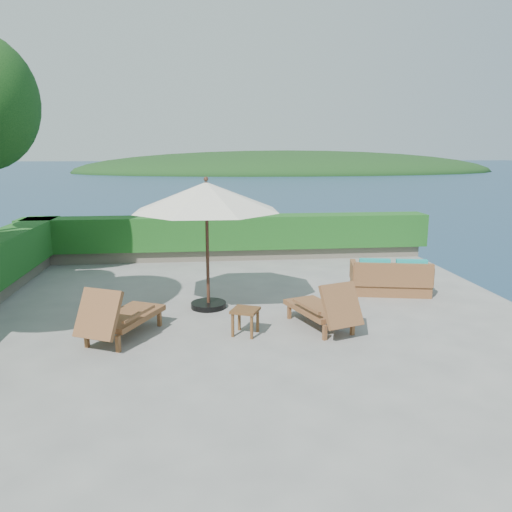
{
  "coord_description": "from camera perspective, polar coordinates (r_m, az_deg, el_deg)",
  "views": [
    {
      "loc": [
        -0.85,
        -9.56,
        3.31
      ],
      "look_at": [
        0.3,
        0.8,
        1.1
      ],
      "focal_mm": 35.0,
      "sensor_mm": 36.0,
      "label": 1
    }
  ],
  "objects": [
    {
      "name": "ocean",
      "position": [
        11.49,
        -1.12,
        -21.34
      ],
      "size": [
        600.0,
        600.0,
        0.0
      ],
      "primitive_type": "plane",
      "color": "#163346",
      "rests_on": "ground"
    },
    {
      "name": "ground",
      "position": [
        10.16,
        -1.19,
        -7.05
      ],
      "size": [
        12.0,
        12.0,
        0.0
      ],
      "primitive_type": "plane",
      "color": "gray",
      "rests_on": "ground"
    },
    {
      "name": "patio_umbrella",
      "position": [
        10.35,
        -5.7,
        6.63
      ],
      "size": [
        4.03,
        4.03,
        2.79
      ],
      "rotation": [
        0.0,
        0.0,
        0.37
      ],
      "color": "black",
      "rests_on": "ground"
    },
    {
      "name": "hedge_far",
      "position": [
        15.39,
        -3.08,
        2.76
      ],
      "size": [
        12.4,
        0.9,
        1.0
      ],
      "primitive_type": "cube",
      "color": "#134314",
      "rests_on": "planter_wall_far"
    },
    {
      "name": "lounge_left",
      "position": [
        9.22,
        -15.4,
        -6.63
      ],
      "size": [
        1.46,
        1.95,
        1.05
      ],
      "rotation": [
        0.0,
        0.0,
        -0.45
      ],
      "color": "brown",
      "rests_on": "ground"
    },
    {
      "name": "offshore_island",
      "position": [
        151.91,
        3.53,
        9.59
      ],
      "size": [
        126.0,
        57.6,
        12.6
      ],
      "primitive_type": "ellipsoid",
      "color": "black",
      "rests_on": "ocean"
    },
    {
      "name": "side_table",
      "position": [
        9.14,
        -1.23,
        -6.59
      ],
      "size": [
        0.61,
        0.61,
        0.49
      ],
      "rotation": [
        0.0,
        0.0,
        -0.41
      ],
      "color": "brown",
      "rests_on": "ground"
    },
    {
      "name": "planter_wall_far",
      "position": [
        15.51,
        -3.06,
        0.31
      ],
      "size": [
        12.0,
        0.6,
        0.36
      ],
      "primitive_type": "cube",
      "color": "#726A5B",
      "rests_on": "ground"
    },
    {
      "name": "lounge_right",
      "position": [
        9.49,
        7.82,
        -5.9
      ],
      "size": [
        1.24,
        1.86,
        1.0
      ],
      "rotation": [
        0.0,
        0.0,
        0.34
      ],
      "color": "brown",
      "rests_on": "ground"
    },
    {
      "name": "foundation",
      "position": [
        10.76,
        -1.16,
        -14.88
      ],
      "size": [
        12.0,
        12.0,
        3.0
      ],
      "primitive_type": "cube",
      "color": "#514840",
      "rests_on": "ocean"
    },
    {
      "name": "wicker_loveseat",
      "position": [
        12.14,
        15.09,
        -2.6
      ],
      "size": [
        1.95,
        1.28,
        0.89
      ],
      "rotation": [
        0.0,
        0.0,
        -0.21
      ],
      "color": "brown",
      "rests_on": "ground"
    }
  ]
}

